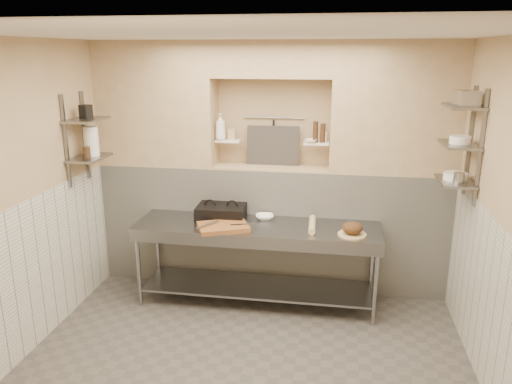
% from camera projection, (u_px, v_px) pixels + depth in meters
% --- Properties ---
extents(floor, '(4.00, 3.90, 0.10)m').
position_uv_depth(floor, '(244.00, 372.00, 4.41)').
color(floor, '#504B47').
rests_on(floor, ground).
extents(ceiling, '(4.00, 3.90, 0.10)m').
position_uv_depth(ceiling, '(241.00, 27.00, 3.62)').
color(ceiling, silver).
rests_on(ceiling, ground).
extents(wall_left, '(0.10, 3.90, 2.80)m').
position_uv_depth(wall_left, '(11.00, 204.00, 4.34)').
color(wall_left, tan).
rests_on(wall_left, ground).
extents(wall_back, '(4.00, 0.10, 2.80)m').
position_uv_depth(wall_back, '(274.00, 163.00, 5.91)').
color(wall_back, tan).
rests_on(wall_back, ground).
extents(wall_front, '(4.00, 0.10, 2.80)m').
position_uv_depth(wall_front, '(153.00, 364.00, 2.11)').
color(wall_front, tan).
rests_on(wall_front, ground).
extents(backwall_lower, '(4.00, 0.40, 1.40)m').
position_uv_depth(backwall_lower, '(271.00, 226.00, 5.86)').
color(backwall_lower, silver).
rests_on(backwall_lower, floor).
extents(alcove_sill, '(1.30, 0.40, 0.02)m').
position_uv_depth(alcove_sill, '(272.00, 167.00, 5.67)').
color(alcove_sill, tan).
rests_on(alcove_sill, backwall_lower).
extents(backwall_pillar_left, '(1.35, 0.40, 1.40)m').
position_uv_depth(backwall_pillar_left, '(157.00, 104.00, 5.69)').
color(backwall_pillar_left, tan).
rests_on(backwall_pillar_left, backwall_lower).
extents(backwall_pillar_right, '(1.35, 0.40, 1.40)m').
position_uv_depth(backwall_pillar_right, '(396.00, 108.00, 5.28)').
color(backwall_pillar_right, tan).
rests_on(backwall_pillar_right, backwall_lower).
extents(backwall_header, '(1.30, 0.40, 0.40)m').
position_uv_depth(backwall_header, '(272.00, 59.00, 5.35)').
color(backwall_header, tan).
rests_on(backwall_header, backwall_lower).
extents(wainscot_left, '(0.02, 3.90, 1.40)m').
position_uv_depth(wainscot_left, '(28.00, 278.00, 4.52)').
color(wainscot_left, silver).
rests_on(wainscot_left, floor).
extents(wainscot_right, '(0.02, 3.90, 1.40)m').
position_uv_depth(wainscot_right, '(493.00, 314.00, 3.89)').
color(wainscot_right, silver).
rests_on(wainscot_right, floor).
extents(alcove_shelf_left, '(0.28, 0.16, 0.02)m').
position_uv_depth(alcove_shelf_left, '(228.00, 141.00, 5.67)').
color(alcove_shelf_left, white).
rests_on(alcove_shelf_left, backwall_lower).
extents(alcove_shelf_right, '(0.28, 0.16, 0.02)m').
position_uv_depth(alcove_shelf_right, '(317.00, 143.00, 5.51)').
color(alcove_shelf_right, white).
rests_on(alcove_shelf_right, backwall_lower).
extents(utensil_rail, '(0.70, 0.02, 0.02)m').
position_uv_depth(utensil_rail, '(274.00, 118.00, 5.69)').
color(utensil_rail, gray).
rests_on(utensil_rail, wall_back).
extents(hanging_steel, '(0.02, 0.02, 0.30)m').
position_uv_depth(hanging_steel, '(274.00, 133.00, 5.71)').
color(hanging_steel, black).
rests_on(hanging_steel, utensil_rail).
extents(splash_panel, '(0.60, 0.08, 0.45)m').
position_uv_depth(splash_panel, '(273.00, 146.00, 5.70)').
color(splash_panel, '#383330').
rests_on(splash_panel, alcove_sill).
extents(shelf_rail_left_a, '(0.03, 0.03, 0.95)m').
position_uv_depth(shelf_rail_left_a, '(85.00, 136.00, 5.40)').
color(shelf_rail_left_a, slate).
rests_on(shelf_rail_left_a, wall_left).
extents(shelf_rail_left_b, '(0.03, 0.03, 0.95)m').
position_uv_depth(shelf_rail_left_b, '(66.00, 142.00, 5.02)').
color(shelf_rail_left_b, slate).
rests_on(shelf_rail_left_b, wall_left).
extents(wall_shelf_left_lower, '(0.30, 0.50, 0.02)m').
position_uv_depth(wall_shelf_left_lower, '(90.00, 158.00, 5.25)').
color(wall_shelf_left_lower, slate).
rests_on(wall_shelf_left_lower, wall_left).
extents(wall_shelf_left_upper, '(0.30, 0.50, 0.03)m').
position_uv_depth(wall_shelf_left_upper, '(86.00, 120.00, 5.14)').
color(wall_shelf_left_upper, slate).
rests_on(wall_shelf_left_upper, wall_left).
extents(shelf_rail_right_a, '(0.03, 0.03, 1.05)m').
position_uv_depth(shelf_rail_right_a, '(469.00, 141.00, 4.77)').
color(shelf_rail_right_a, slate).
rests_on(shelf_rail_right_a, wall_right).
extents(shelf_rail_right_b, '(0.03, 0.03, 1.05)m').
position_uv_depth(shelf_rail_right_b, '(480.00, 149.00, 4.39)').
color(shelf_rail_right_b, slate).
rests_on(shelf_rail_right_b, wall_right).
extents(wall_shelf_right_lower, '(0.30, 0.50, 0.02)m').
position_uv_depth(wall_shelf_right_lower, '(455.00, 181.00, 4.69)').
color(wall_shelf_right_lower, slate).
rests_on(wall_shelf_right_lower, wall_right).
extents(wall_shelf_right_mid, '(0.30, 0.50, 0.02)m').
position_uv_depth(wall_shelf_right_mid, '(459.00, 145.00, 4.60)').
color(wall_shelf_right_mid, slate).
rests_on(wall_shelf_right_mid, wall_right).
extents(wall_shelf_right_upper, '(0.30, 0.50, 0.03)m').
position_uv_depth(wall_shelf_right_upper, '(464.00, 106.00, 4.50)').
color(wall_shelf_right_upper, slate).
rests_on(wall_shelf_right_upper, wall_right).
extents(prep_table, '(2.60, 0.70, 0.90)m').
position_uv_depth(prep_table, '(257.00, 248.00, 5.35)').
color(prep_table, gray).
rests_on(prep_table, floor).
extents(panini_press, '(0.54, 0.40, 0.14)m').
position_uv_depth(panini_press, '(221.00, 212.00, 5.51)').
color(panini_press, black).
rests_on(panini_press, prep_table).
extents(cutting_board, '(0.61, 0.53, 0.05)m').
position_uv_depth(cutting_board, '(223.00, 227.00, 5.18)').
color(cutting_board, brown).
rests_on(cutting_board, prep_table).
extents(knife_blade, '(0.27, 0.12, 0.01)m').
position_uv_depth(knife_blade, '(244.00, 224.00, 5.18)').
color(knife_blade, gray).
rests_on(knife_blade, cutting_board).
extents(tongs, '(0.18, 0.26, 0.03)m').
position_uv_depth(tongs, '(208.00, 224.00, 5.14)').
color(tongs, gray).
rests_on(tongs, cutting_board).
extents(mixing_bowl, '(0.23, 0.23, 0.05)m').
position_uv_depth(mixing_bowl, '(265.00, 217.00, 5.48)').
color(mixing_bowl, white).
rests_on(mixing_bowl, prep_table).
extents(rolling_pin, '(0.09, 0.46, 0.07)m').
position_uv_depth(rolling_pin, '(312.00, 225.00, 5.21)').
color(rolling_pin, '#D4BC81').
rests_on(rolling_pin, prep_table).
extents(bread_board, '(0.29, 0.29, 0.02)m').
position_uv_depth(bread_board, '(352.00, 234.00, 5.00)').
color(bread_board, '#D4BC81').
rests_on(bread_board, prep_table).
extents(bread_loaf, '(0.20, 0.20, 0.12)m').
position_uv_depth(bread_loaf, '(352.00, 228.00, 4.98)').
color(bread_loaf, '#4C2D19').
rests_on(bread_loaf, bread_board).
extents(bottle_soap, '(0.13, 0.14, 0.30)m').
position_uv_depth(bottle_soap, '(220.00, 127.00, 5.60)').
color(bottle_soap, white).
rests_on(bottle_soap, alcove_shelf_left).
extents(jar_alcove, '(0.08, 0.08, 0.12)m').
position_uv_depth(jar_alcove, '(232.00, 134.00, 5.65)').
color(jar_alcove, tan).
rests_on(jar_alcove, alcove_shelf_left).
extents(bowl_alcove, '(0.14, 0.14, 0.04)m').
position_uv_depth(bowl_alcove, '(311.00, 141.00, 5.47)').
color(bowl_alcove, white).
rests_on(bowl_alcove, alcove_shelf_right).
extents(condiment_a, '(0.06, 0.06, 0.21)m').
position_uv_depth(condiment_a, '(323.00, 133.00, 5.46)').
color(condiment_a, '#392215').
rests_on(condiment_a, alcove_shelf_right).
extents(condiment_b, '(0.06, 0.06, 0.23)m').
position_uv_depth(condiment_b, '(315.00, 132.00, 5.49)').
color(condiment_b, '#392215').
rests_on(condiment_b, alcove_shelf_right).
extents(condiment_c, '(0.07, 0.07, 0.12)m').
position_uv_depth(condiment_c, '(324.00, 136.00, 5.50)').
color(condiment_c, white).
rests_on(condiment_c, alcove_shelf_right).
extents(jug_left, '(0.15, 0.15, 0.31)m').
position_uv_depth(jug_left, '(91.00, 141.00, 5.26)').
color(jug_left, white).
rests_on(jug_left, wall_shelf_left_lower).
extents(jar_left, '(0.08, 0.08, 0.12)m').
position_uv_depth(jar_left, '(87.00, 152.00, 5.18)').
color(jar_left, '#392215').
rests_on(jar_left, wall_shelf_left_lower).
extents(box_left_upper, '(0.12, 0.12, 0.14)m').
position_uv_depth(box_left_upper, '(86.00, 112.00, 5.12)').
color(box_left_upper, black).
rests_on(box_left_upper, wall_shelf_left_upper).
extents(bowl_right, '(0.22, 0.22, 0.07)m').
position_uv_depth(bowl_right, '(455.00, 176.00, 4.69)').
color(bowl_right, white).
rests_on(bowl_right, wall_shelf_right_lower).
extents(canister_right, '(0.10, 0.10, 0.10)m').
position_uv_depth(canister_right, '(459.00, 178.00, 4.56)').
color(canister_right, gray).
rests_on(canister_right, wall_shelf_right_lower).
extents(bowl_right_mid, '(0.19, 0.19, 0.07)m').
position_uv_depth(bowl_right_mid, '(460.00, 140.00, 4.58)').
color(bowl_right_mid, white).
rests_on(bowl_right_mid, wall_shelf_right_mid).
extents(basket_right, '(0.21, 0.24, 0.13)m').
position_uv_depth(basket_right, '(467.00, 98.00, 4.41)').
color(basket_right, gray).
rests_on(basket_right, wall_shelf_right_upper).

